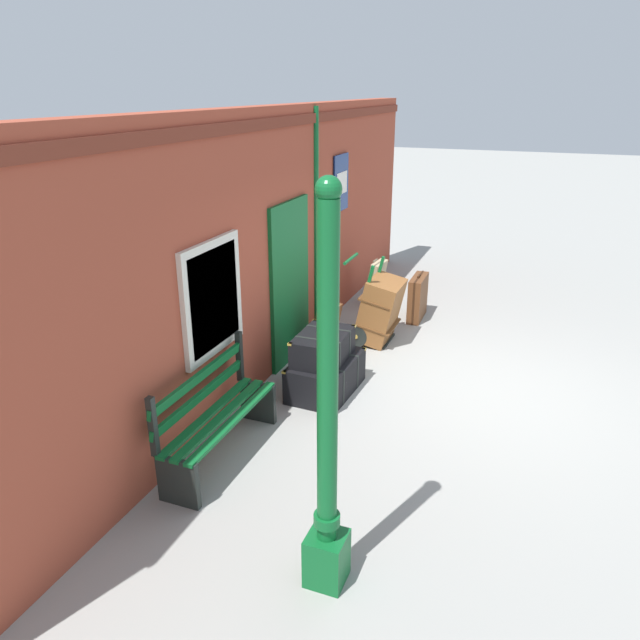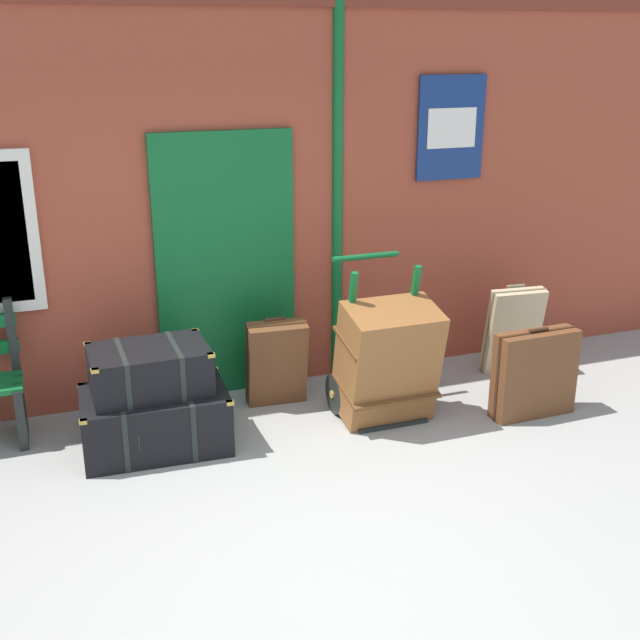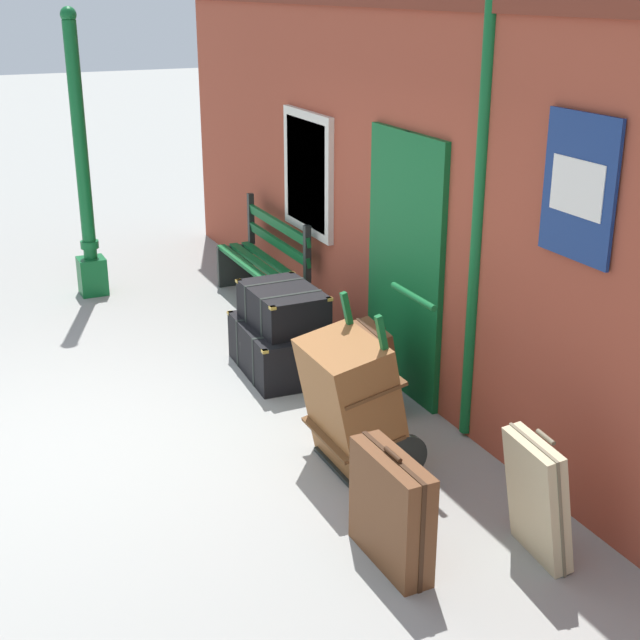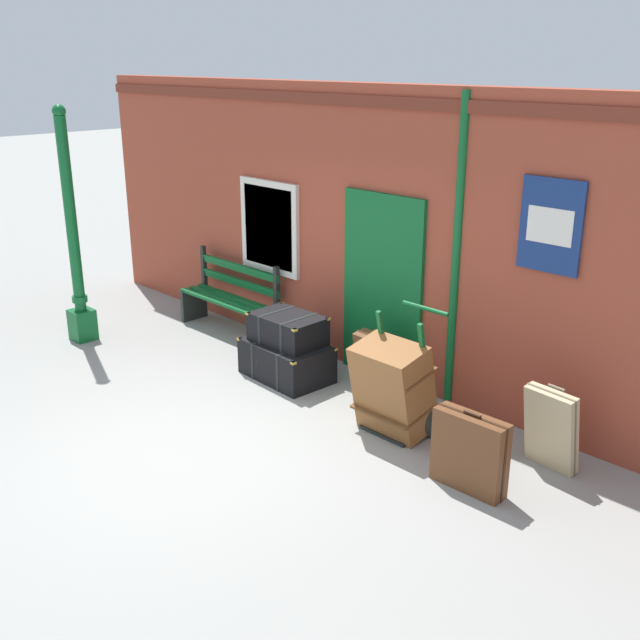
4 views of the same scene
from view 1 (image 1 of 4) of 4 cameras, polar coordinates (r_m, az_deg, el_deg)
The scene contains 11 objects.
ground_plane at distance 7.45m, azimuth 14.39°, elevation -6.61°, with size 60.00×60.00×0.00m, color gray.
brick_facade at distance 7.54m, azimuth -4.47°, elevation 7.39°, with size 10.40×0.35×3.20m.
lamp_post at distance 4.13m, azimuth 0.69°, elevation -12.33°, with size 0.28×0.28×2.94m.
platform_bench at distance 5.92m, azimuth -9.84°, elevation -9.00°, with size 1.60×0.43×1.01m.
steamer_trunk_base at distance 7.14m, azimuth 0.55°, elevation -5.26°, with size 1.04×0.70×0.43m.
steamer_trunk_middle at distance 6.98m, azimuth 0.29°, elevation -2.54°, with size 0.82×0.56×0.33m.
porters_trolley at distance 8.59m, azimuth 4.54°, elevation -0.15°, with size 0.71×0.63×1.19m.
large_brown_trunk at distance 8.48m, azimuth 5.72°, elevation 0.98°, with size 0.70×0.61×0.95m.
suitcase_beige at distance 9.46m, azimuth 9.25°, elevation 2.10°, with size 0.67×0.21×0.71m.
suitcase_olive at distance 9.91m, azimuth 5.27°, elevation 3.45°, with size 0.50×0.29×0.79m.
suitcase_oxblood at distance 8.07m, azimuth 0.55°, elevation -0.94°, with size 0.48×0.33×0.72m.
Camera 1 is at (-6.60, -0.60, 3.40)m, focal length 33.73 mm.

